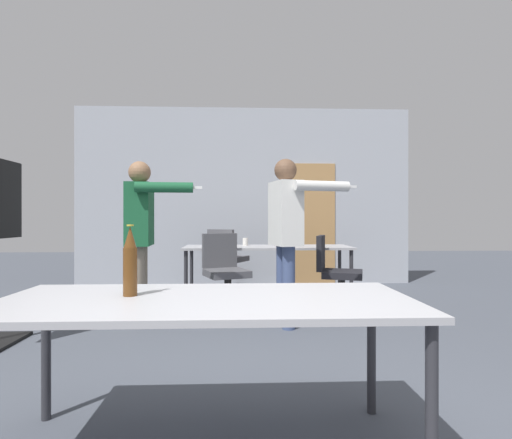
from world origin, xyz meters
TOP-DOWN VIEW (x-y plane):
  - back_wall at (0.03, 5.30)m, footprint 5.66×0.12m
  - conference_table_near at (-0.24, 0.38)m, footprint 1.94×0.83m
  - conference_table_far at (0.30, 3.93)m, footprint 2.26×0.72m
  - person_near_casual at (-1.11, 2.72)m, footprint 0.81×0.64m
  - person_left_plaid at (0.40, 2.57)m, footprint 0.87×0.61m
  - office_chair_near_pushed at (-0.26, 3.27)m, footprint 0.61×0.65m
  - office_chair_far_left at (1.08, 3.26)m, footprint 0.63×0.59m
  - office_chair_mid_tucked at (-0.27, 4.62)m, footprint 0.65×0.67m
  - beer_bottle at (-0.61, 0.45)m, footprint 0.07×0.07m
  - drink_cup at (-0.00, 4.08)m, footprint 0.07×0.07m

SIDE VIEW (x-z plane):
  - office_chair_far_left at x=1.08m, z-range -0.04..0.87m
  - office_chair_near_pushed at x=-0.26m, z-range -0.03..0.90m
  - office_chair_mid_tucked at x=-0.27m, z-range -0.02..0.92m
  - conference_table_near at x=-0.24m, z-range 0.30..1.04m
  - conference_table_far at x=0.30m, z-range 0.31..1.04m
  - drink_cup at x=0.00m, z-range 0.73..0.84m
  - beer_bottle at x=-0.61m, z-range 0.72..1.07m
  - person_near_casual at x=-1.11m, z-range 0.18..1.89m
  - person_left_plaid at x=0.40m, z-range 0.18..1.90m
  - back_wall at x=0.03m, z-range -0.01..2.98m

